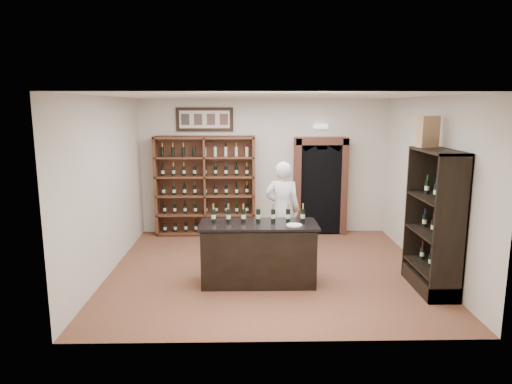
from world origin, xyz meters
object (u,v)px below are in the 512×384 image
tasting_counter (258,254)px  side_cabinet (434,243)px  wine_shelf (205,186)px  counter_bottle_0 (214,216)px  shopkeeper (282,209)px  wine_crate (428,132)px

tasting_counter → side_cabinet: side_cabinet is taller
wine_shelf → counter_bottle_0: (0.38, -2.83, 0.01)m
wine_shelf → shopkeeper: 2.25m
wine_shelf → shopkeeper: (1.59, -1.58, -0.18)m
counter_bottle_0 → side_cabinet: bearing=-6.6°
tasting_counter → shopkeeper: 1.50m
wine_shelf → counter_bottle_0: size_ratio=7.33×
counter_bottle_0 → wine_crate: 3.64m
tasting_counter → shopkeeper: size_ratio=1.03×
wine_shelf → side_cabinet: 5.02m
wine_crate → tasting_counter: bearing=161.1°
side_cabinet → shopkeeper: side_cabinet is taller
shopkeeper → wine_shelf: bearing=-36.4°
tasting_counter → side_cabinet: bearing=-6.3°
wine_shelf → wine_crate: size_ratio=4.50×
tasting_counter → counter_bottle_0: counter_bottle_0 is taller
tasting_counter → wine_crate: wine_crate is taller
shopkeeper → wine_crate: (2.18, -1.25, 1.53)m
wine_shelf → counter_bottle_0: 2.86m
counter_bottle_0 → shopkeeper: size_ratio=0.16×
side_cabinet → counter_bottle_0: bearing=173.4°
wine_crate → counter_bottle_0: bearing=159.0°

